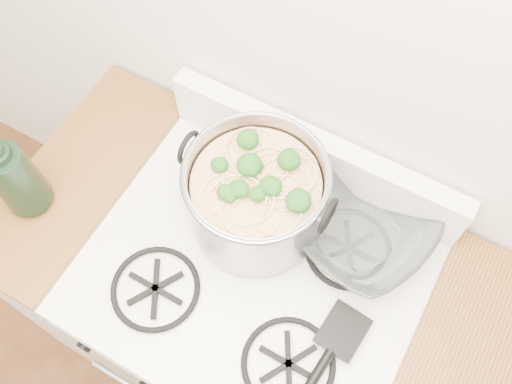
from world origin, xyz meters
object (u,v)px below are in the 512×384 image
Objects in this scene: gas_range at (253,323)px; stock_pot at (256,197)px; glass_bowl at (361,232)px; bottle at (11,172)px; spatula at (344,330)px.

gas_range is 0.60m from stock_pot.
stock_pot is 0.26m from glass_bowl.
stock_pot is 1.21× the size of bottle.
bottle is at bearing -155.10° from stock_pot.
glass_bowl is at bearing 28.75° from bottle.
stock_pot is 0.54m from bottle.
gas_range is at bearing -64.25° from stock_pot.
gas_range is 0.57m from glass_bowl.
spatula is (0.30, -0.15, -0.09)m from stock_pot.
bottle reaches higher than gas_range.
gas_range is 2.98× the size of spatula.
bottle is (-0.73, -0.31, 0.13)m from glass_bowl.
glass_bowl is (-0.06, 0.23, 0.00)m from spatula.
gas_range is at bearing 177.89° from spatula.
glass_bowl is 0.80m from bottle.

